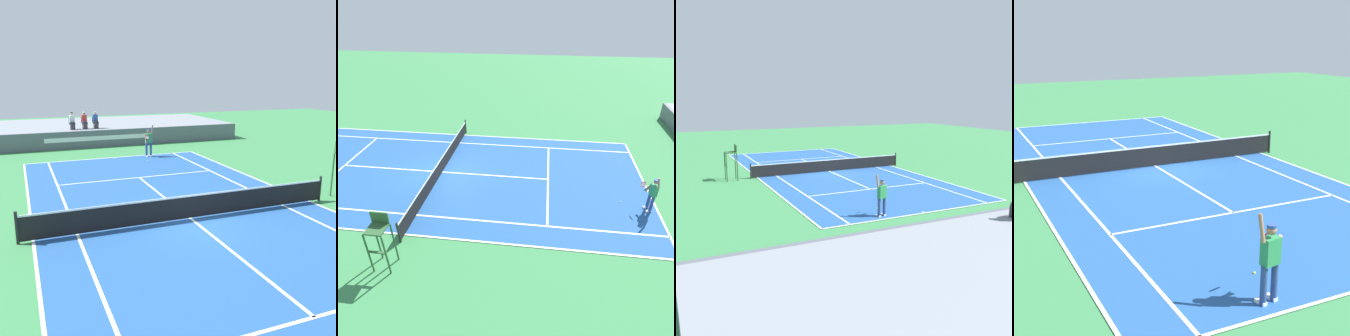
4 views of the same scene
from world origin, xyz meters
The scene contains 10 objects.
ground_plane centered at (0.00, 0.00, 0.00)m, with size 80.00×80.00×0.00m, color #387F47.
court centered at (0.00, 0.00, 0.01)m, with size 11.08×23.88×0.03m.
net centered at (0.00, 0.00, 0.52)m, with size 11.98×0.10×1.07m.
barrier_wall centered at (0.00, 16.13, 0.64)m, with size 22.94×0.25×1.28m.
bleacher_platform centered at (0.00, 21.02, 0.64)m, with size 22.94×9.54×1.28m, color gray.
spectator_seated_0 centered at (-1.84, 17.29, 1.89)m, with size 0.44×0.60×1.26m.
spectator_seated_1 centered at (-0.92, 17.29, 1.89)m, with size 0.44×0.60×1.26m.
spectator_seated_2 centered at (-0.08, 17.29, 1.89)m, with size 0.44×0.60×1.26m.
tennis_player centered at (2.20, 11.41, 0.99)m, with size 0.75×0.72×2.08m.
tennis_ball centered at (1.73, 10.18, 0.03)m, with size 0.07×0.07×0.07m, color #D1E533.
Camera 1 is at (-5.63, -12.07, 5.07)m, focal length 41.05 mm.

